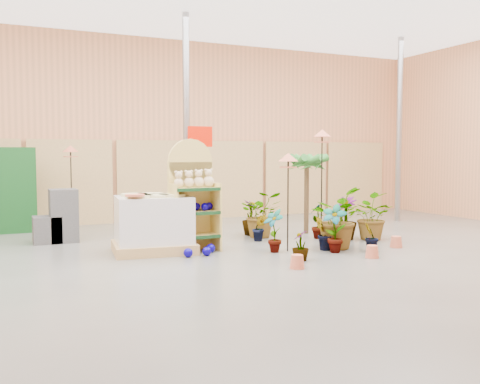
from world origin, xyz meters
The scene contains 24 objects.
room centered at (0.00, 0.91, 2.21)m, with size 15.20×12.10×4.70m.
display_shelf centered at (-0.49, 1.75, 0.88)m, with size 0.82×0.53×1.92m.
teddy_bears centered at (-0.47, 1.66, 1.22)m, with size 0.71×0.19×0.30m.
gazing_balls_shelf centered at (-0.49, 1.64, 0.76)m, with size 0.71×0.24×0.13m.
gazing_balls_floor centered at (-0.54, 1.25, 0.07)m, with size 0.63×0.39×0.15m.
pallet_stack centered at (-1.15, 1.84, 0.48)m, with size 1.45×1.25×0.99m.
charcoal_planters centered at (-2.53, 3.56, 0.42)m, with size 0.80×0.50×1.00m.
offer_sign centered at (0.10, 2.98, 1.57)m, with size 0.50×0.08×2.20m.
bird_table_front centered at (0.95, 0.96, 1.55)m, with size 0.34×0.34×1.68m.
bird_table_right centered at (2.09, 1.69, 1.97)m, with size 0.34×0.34×2.12m.
bird_table_back centered at (-2.12, 4.84, 1.71)m, with size 0.34×0.34×1.84m.
palm centered at (2.32, 2.61, 1.51)m, with size 0.70×0.70×1.76m.
potted_plant_0 centered at (0.70, 0.98, 0.37)m, with size 0.39×0.26×0.73m, color #287326.
potted_plant_1 centered at (1.55, 0.78, 0.29)m, with size 0.32×0.26×0.58m, color #287326.
potted_plant_2 centered at (1.86, 0.88, 0.53)m, with size 0.96×0.83×1.07m, color #287326.
potted_plant_3 centered at (2.58, 1.62, 0.42)m, with size 0.47×0.47×0.84m, color #287326.
potted_plant_4 centered at (2.18, 1.94, 0.39)m, with size 0.41×0.28×0.78m, color #287326.
potted_plant_5 centered at (0.99, 2.11, 0.26)m, with size 0.28×0.23×0.51m, color #287326.
potted_plant_6 centered at (1.23, 2.52, 0.46)m, with size 0.83×0.72×0.92m, color #287326.
potted_plant_7 centered at (0.74, 0.18, 0.24)m, with size 0.26×0.26×0.47m, color #287326.
potted_plant_8 centered at (1.61, 0.53, 0.41)m, with size 0.43×0.29×0.82m, color #287326.
potted_plant_9 centered at (2.21, 0.33, 0.26)m, with size 0.28×0.23×0.51m, color #287326.
potted_plant_10 centered at (3.02, 1.42, 0.45)m, with size 0.81×0.70×0.90m, color #287326.
potted_plant_11 centered at (1.19, 2.89, 0.36)m, with size 0.41×0.41×0.72m, color #287326.
Camera 1 is at (-3.50, -6.94, 1.66)m, focal length 40.00 mm.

